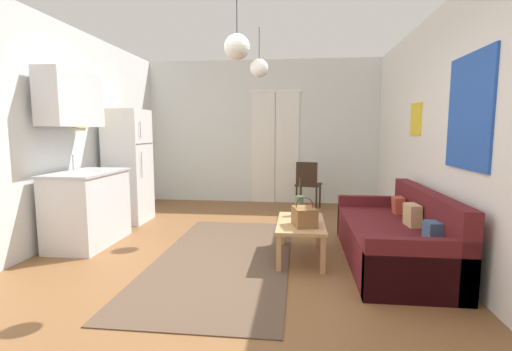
{
  "coord_description": "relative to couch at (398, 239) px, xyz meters",
  "views": [
    {
      "loc": [
        0.73,
        -3.48,
        1.42
      ],
      "look_at": [
        0.21,
        1.0,
        0.87
      ],
      "focal_mm": 25.93,
      "sensor_mm": 36.0,
      "label": 1
    }
  ],
  "objects": [
    {
      "name": "wall_right",
      "position": [
        0.5,
        -0.54,
        1.14
      ],
      "size": [
        0.12,
        7.82,
        2.79
      ],
      "color": "white",
      "rests_on": "ground_plane"
    },
    {
      "name": "wall_back",
      "position": [
        -1.8,
        3.31,
        1.13
      ],
      "size": [
        4.72,
        0.13,
        2.79
      ],
      "color": "silver",
      "rests_on": "ground_plane"
    },
    {
      "name": "pendant_lamp_near",
      "position": [
        -1.62,
        -0.79,
        1.88
      ],
      "size": [
        0.22,
        0.22,
        0.76
      ],
      "color": "black"
    },
    {
      "name": "area_rug",
      "position": [
        -1.9,
        -0.1,
        -0.25
      ],
      "size": [
        1.46,
        3.15,
        0.01
      ],
      "primitive_type": "cube",
      "color": "brown",
      "rests_on": "ground_plane"
    },
    {
      "name": "couch",
      "position": [
        0.0,
        0.0,
        0.0
      ],
      "size": [
        0.9,
        2.08,
        0.79
      ],
      "color": "#5B191E",
      "rests_on": "ground_plane"
    },
    {
      "name": "ground_plane",
      "position": [
        -1.81,
        -0.55,
        -0.31
      ],
      "size": [
        5.12,
        8.22,
        0.1
      ],
      "primitive_type": "cube",
      "color": "brown"
    },
    {
      "name": "handbag",
      "position": [
        -1.01,
        -0.16,
        0.26
      ],
      "size": [
        0.29,
        0.34,
        0.31
      ],
      "color": "brown",
      "rests_on": "coffee_table"
    },
    {
      "name": "bamboo_vase",
      "position": [
        -1.06,
        0.34,
        0.27
      ],
      "size": [
        0.1,
        0.1,
        0.45
      ],
      "color": "#47704C",
      "rests_on": "coffee_table"
    },
    {
      "name": "wall_left",
      "position": [
        -4.12,
        -0.55,
        1.14
      ],
      "size": [
        0.12,
        7.82,
        2.79
      ],
      "color": "silver",
      "rests_on": "ground_plane"
    },
    {
      "name": "refrigerator",
      "position": [
        -3.71,
        1.42,
        0.61
      ],
      "size": [
        0.58,
        0.64,
        1.74
      ],
      "color": "white",
      "rests_on": "ground_plane"
    },
    {
      "name": "kitchen_counter",
      "position": [
        -3.72,
        0.23,
        0.55
      ],
      "size": [
        0.64,
        1.08,
        2.13
      ],
      "color": "silver",
      "rests_on": "ground_plane"
    },
    {
      "name": "accent_chair",
      "position": [
        -0.91,
        2.62,
        0.24
      ],
      "size": [
        0.5,
        0.49,
        0.87
      ],
      "rotation": [
        0.0,
        0.0,
        2.9
      ],
      "color": "black",
      "rests_on": "ground_plane"
    },
    {
      "name": "coffee_table",
      "position": [
        -1.04,
        0.01,
        0.1
      ],
      "size": [
        0.52,
        0.97,
        0.41
      ],
      "color": "tan",
      "rests_on": "ground_plane"
    },
    {
      "name": "pendant_lamp_far",
      "position": [
        -1.62,
        1.04,
        2.0
      ],
      "size": [
        0.25,
        0.25,
        0.65
      ],
      "color": "black"
    }
  ]
}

